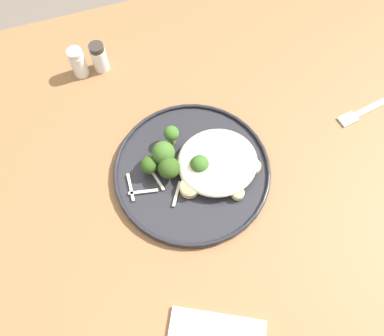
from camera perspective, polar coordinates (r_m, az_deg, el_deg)
ground at (r=1.44m, az=-0.33°, el=-14.41°), size 6.00×6.00×0.00m
wooden_dining_table at (r=0.80m, az=-0.58°, el=-5.09°), size 1.40×1.00×0.74m
dinner_plate at (r=0.73m, az=-0.00°, el=-0.39°), size 0.29×0.29×0.02m
noodle_bed at (r=0.72m, az=3.68°, el=0.87°), size 0.15×0.14×0.04m
seared_scallop_tilted_round at (r=0.70m, az=-0.22°, el=-2.84°), size 0.03×0.03×0.02m
seared_scallop_right_edge at (r=0.73m, az=8.79°, el=0.19°), size 0.03×0.03×0.02m
seared_scallop_left_edge at (r=0.72m, az=7.01°, el=-1.05°), size 0.03×0.03×0.02m
seared_scallop_large_seared at (r=0.71m, az=6.60°, el=-3.66°), size 0.02×0.02×0.01m
seared_scallop_center_golden at (r=0.73m, az=4.51°, el=0.69°), size 0.03×0.03×0.01m
seared_scallop_rear_pale at (r=0.71m, az=0.23°, el=-0.89°), size 0.02×0.02×0.02m
seared_scallop_on_noodles at (r=0.75m, az=3.11°, el=3.36°), size 0.04×0.04×0.01m
broccoli_floret_center_pile at (r=0.71m, az=-4.14°, el=2.13°), size 0.04×0.04×0.06m
broccoli_floret_right_tilted at (r=0.71m, az=-6.19°, el=0.42°), size 0.03×0.03×0.04m
broccoli_floret_small_sprig at (r=0.70m, az=-3.35°, el=0.01°), size 0.04×0.04×0.05m
broccoli_floret_tall_stalk at (r=0.73m, az=-3.05°, el=4.89°), size 0.03×0.03×0.05m
broccoli_floret_split_head at (r=0.70m, az=1.11°, el=0.47°), size 0.03×0.03×0.05m
onion_sliver_pale_crescent at (r=0.72m, az=-8.83°, el=-2.75°), size 0.01×0.05×0.00m
onion_sliver_long_sliver at (r=0.71m, az=-2.22°, el=-3.72°), size 0.03×0.04×0.00m
onion_sliver_curled_piece at (r=0.71m, az=-7.02°, el=-3.41°), size 0.05×0.02×0.00m
onion_sliver_short_strip at (r=0.72m, az=-5.22°, el=-1.38°), size 0.02×0.06×0.00m
dinner_fork at (r=0.89m, az=24.79°, el=8.11°), size 0.19×0.05×0.00m
salt_shaker at (r=0.87m, az=-16.07°, el=14.37°), size 0.03×0.03×0.07m
pepper_shaker at (r=0.87m, az=-13.22°, el=15.25°), size 0.03×0.03×0.07m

